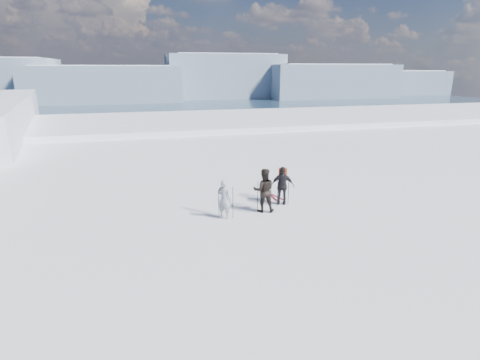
# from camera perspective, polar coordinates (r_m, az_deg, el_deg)

# --- Properties ---
(lake_basin) EXTENTS (820.00, 820.00, 71.62)m
(lake_basin) POSITION_cam_1_polar(r_m,az_deg,el_deg) (42.36, -6.33, -0.12)
(lake_basin) COLOR white
(lake_basin) RESTS_ON ground
(far_mountain_range) EXTENTS (770.00, 110.00, 53.00)m
(far_mountain_range) POSITION_cam_1_polar(r_m,az_deg,el_deg) (466.47, -10.86, 14.79)
(far_mountain_range) COLOR slate
(far_mountain_range) RESTS_ON ground
(skier_grey) EXTENTS (0.68, 0.66, 1.57)m
(skier_grey) POSITION_cam_1_polar(r_m,az_deg,el_deg) (14.54, -2.42, -2.91)
(skier_grey) COLOR #91979F
(skier_grey) RESTS_ON ground
(skier_dark) EXTENTS (1.01, 0.87, 1.81)m
(skier_dark) POSITION_cam_1_polar(r_m,az_deg,el_deg) (15.20, 3.65, -1.57)
(skier_dark) COLOR black
(skier_dark) RESTS_ON ground
(skier_pack) EXTENTS (1.06, 0.73, 1.68)m
(skier_pack) POSITION_cam_1_polar(r_m,az_deg,el_deg) (16.07, 6.49, -0.88)
(skier_pack) COLOR black
(skier_pack) RESTS_ON ground
(backpack) EXTENTS (0.41, 0.32, 0.53)m
(backpack) POSITION_cam_1_polar(r_m,az_deg,el_deg) (16.02, 6.62, 3.14)
(backpack) COLOR #D24213
(backpack) RESTS_ON skier_pack
(ski_poles) EXTENTS (3.25, 0.90, 1.30)m
(ski_poles) POSITION_cam_1_polar(r_m,az_deg,el_deg) (15.26, 2.95, -2.56)
(ski_poles) COLOR black
(ski_poles) RESTS_ON ground
(skis_loose) EXTENTS (0.59, 1.70, 0.03)m
(skis_loose) POSITION_cam_1_polar(r_m,az_deg,el_deg) (17.38, 4.90, -2.32)
(skis_loose) COLOR black
(skis_loose) RESTS_ON ground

